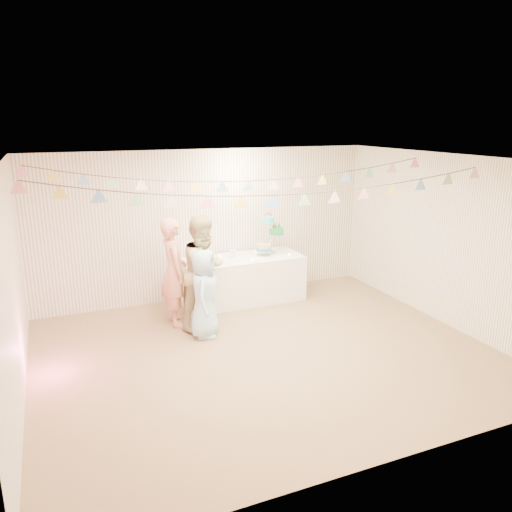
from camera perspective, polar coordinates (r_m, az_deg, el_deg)
name	(u,v)px	position (r m, az deg, el deg)	size (l,w,h in m)	color
floor	(265,353)	(6.94, 1.06, -11.01)	(6.00, 6.00, 0.00)	olive
ceiling	(266,160)	(6.23, 1.18, 10.92)	(6.00, 6.00, 0.00)	white
back_wall	(208,225)	(8.74, -5.55, 3.55)	(6.00, 6.00, 0.00)	white
front_wall	(385,336)	(4.44, 14.48, -8.89)	(6.00, 6.00, 0.00)	white
left_wall	(10,292)	(5.97, -26.28, -3.67)	(5.00, 5.00, 0.00)	white
right_wall	(446,240)	(8.12, 20.86, 1.68)	(5.00, 5.00, 0.00)	white
table	(242,279)	(8.69, -1.60, -2.66)	(2.09, 0.84, 0.79)	white
cake_stand	(270,236)	(8.75, 1.61, 2.26)	(0.62, 0.37, 0.69)	silver
cake_bottom	(263,252)	(8.70, 0.86, 0.42)	(0.31, 0.31, 0.15)	teal
cake_middle	(277,234)	(8.90, 2.43, 2.54)	(0.27, 0.27, 0.22)	#1F8E3D
cake_top_tier	(268,221)	(8.64, 1.34, 3.98)	(0.25, 0.25, 0.19)	#48C1E3
platter	(216,263)	(8.38, -4.58, -0.77)	(0.31, 0.31, 0.02)	white
posy	(233,255)	(8.56, -2.66, 0.06)	(0.13, 0.13, 0.15)	white
person_adult_a	(174,272)	(7.69, -9.35, -1.78)	(0.61, 0.40, 1.68)	tan
person_adult_b	(204,272)	(7.52, -5.92, -1.84)	(0.84, 0.66, 1.73)	tan
person_child	(204,294)	(7.25, -5.93, -4.29)	(0.64, 0.42, 1.31)	#A6D7EB
bunting_back	(235,172)	(7.27, -2.40, 9.58)	(5.60, 1.10, 0.40)	pink
bunting_front	(273,185)	(6.08, 1.94, 8.15)	(5.60, 0.90, 0.36)	#72A5E5
tealight_0	(200,264)	(8.19, -6.46, -0.91)	(0.04, 0.04, 0.03)	#FFD88C
tealight_1	(219,256)	(8.62, -4.22, -0.01)	(0.04, 0.04, 0.03)	#FFD88C
tealight_2	(252,259)	(8.41, -0.44, -0.37)	(0.04, 0.04, 0.03)	#FFD88C
tealight_3	(256,252)	(8.89, -0.03, 0.52)	(0.04, 0.04, 0.03)	#FFD88C
tealight_4	(289,254)	(8.73, 3.83, 0.20)	(0.04, 0.04, 0.03)	#FFD88C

